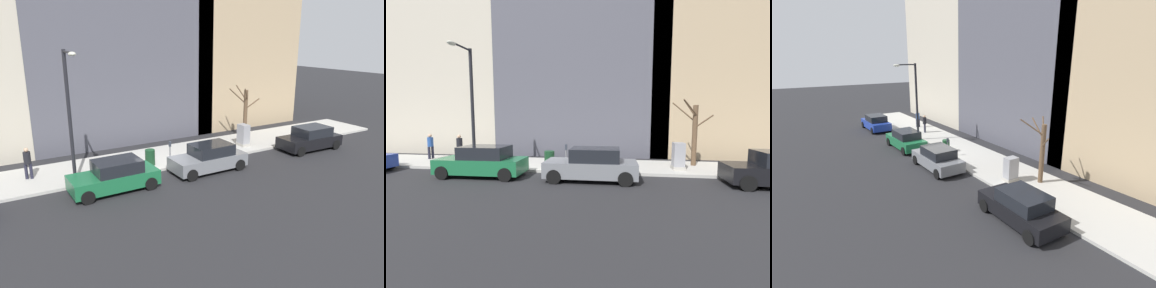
{
  "view_description": "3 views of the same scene",
  "coord_description": "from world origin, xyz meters",
  "views": [
    {
      "loc": [
        -17.62,
        8.6,
        7.31
      ],
      "look_at": [
        0.57,
        -2.17,
        1.09
      ],
      "focal_mm": 35.0,
      "sensor_mm": 36.0,
      "label": 1
    },
    {
      "loc": [
        -12.86,
        -3.28,
        2.93
      ],
      "look_at": [
        1.02,
        -1.2,
        1.46
      ],
      "focal_mm": 24.0,
      "sensor_mm": 36.0,
      "label": 2
    },
    {
      "loc": [
        -10.01,
        -18.83,
        7.35
      ],
      "look_at": [
        0.88,
        -2.16,
        1.37
      ],
      "focal_mm": 28.0,
      "sensor_mm": 36.0,
      "label": 3
    }
  ],
  "objects": [
    {
      "name": "utility_box",
      "position": [
        1.3,
        -6.57,
        0.85
      ],
      "size": [
        0.83,
        0.61,
        1.43
      ],
      "color": "#A8A399",
      "rests_on": "sidewalk"
    },
    {
      "name": "parked_car_blue",
      "position": [
        -1.3,
        10.75,
        0.74
      ],
      "size": [
        1.95,
        4.21,
        1.52
      ],
      "rotation": [
        0.0,
        0.0,
        0.01
      ],
      "color": "#1E389E",
      "rests_on": "ground"
    },
    {
      "name": "parked_car_black",
      "position": [
        -1.23,
        -10.1,
        0.74
      ],
      "size": [
        2.03,
        4.25,
        1.52
      ],
      "rotation": [
        0.0,
        0.0,
        -0.03
      ],
      "color": "black",
      "rests_on": "ground"
    },
    {
      "name": "parked_car_green",
      "position": [
        -1.21,
        3.22,
        0.74
      ],
      "size": [
        1.99,
        4.23,
        1.52
      ],
      "rotation": [
        0.0,
        0.0,
        0.02
      ],
      "color": "#196038",
      "rests_on": "ground"
    },
    {
      "name": "office_block_center",
      "position": [
        11.86,
        -0.49,
        9.87
      ],
      "size": [
        12.73,
        12.73,
        19.73
      ],
      "primitive_type": "cube",
      "color": "#4C4C56",
      "rests_on": "ground"
    },
    {
      "name": "sidewalk",
      "position": [
        2.0,
        0.0,
        0.07
      ],
      "size": [
        4.0,
        36.0,
        0.15
      ],
      "primitive_type": "cube",
      "color": "#B2AFA8",
      "rests_on": "ground"
    },
    {
      "name": "pedestrian_near_meter",
      "position": [
        2.14,
        6.65,
        1.09
      ],
      "size": [
        0.36,
        0.39,
        1.66
      ],
      "rotation": [
        0.0,
        0.0,
        1.23
      ],
      "color": "#1E1E2D",
      "rests_on": "sidewalk"
    },
    {
      "name": "ground_plane",
      "position": [
        0.0,
        0.0,
        0.0
      ],
      "size": [
        120.0,
        120.0,
        0.0
      ],
      "primitive_type": "plane",
      "color": "#232326"
    },
    {
      "name": "parked_car_grey",
      "position": [
        -1.23,
        -2.18,
        0.74
      ],
      "size": [
        1.95,
        4.22,
        1.52
      ],
      "rotation": [
        0.0,
        0.0,
        0.01
      ],
      "color": "slate",
      "rests_on": "ground"
    },
    {
      "name": "office_tower_right",
      "position": [
        11.48,
        11.84,
        7.59
      ],
      "size": [
        11.96,
        11.96,
        15.18
      ],
      "primitive_type": "cube",
      "color": "#BCB29E",
      "rests_on": "ground"
    },
    {
      "name": "parking_meter",
      "position": [
        0.45,
        -0.64,
        0.98
      ],
      "size": [
        0.14,
        0.1,
        1.35
      ],
      "color": "slate",
      "rests_on": "sidewalk"
    },
    {
      "name": "bare_tree",
      "position": [
        2.59,
        -7.68,
        2.03
      ],
      "size": [
        1.5,
        2.04,
        3.82
      ],
      "color": "brown",
      "rests_on": "sidewalk"
    },
    {
      "name": "trash_bin",
      "position": [
        0.9,
        0.4,
        0.6
      ],
      "size": [
        0.56,
        0.56,
        0.9
      ],
      "primitive_type": "cylinder",
      "color": "#14381E",
      "rests_on": "sidewalk"
    },
    {
      "name": "streetlamp",
      "position": [
        0.28,
        4.7,
        4.02
      ],
      "size": [
        1.97,
        0.32,
        6.5
      ],
      "color": "black",
      "rests_on": "sidewalk"
    },
    {
      "name": "pedestrian_midblock",
      "position": [
        2.52,
        9.01,
        1.09
      ],
      "size": [
        0.39,
        0.36,
        1.66
      ],
      "rotation": [
        0.0,
        0.0,
        2.81
      ],
      "color": "#1E1E2D",
      "rests_on": "sidewalk"
    }
  ]
}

